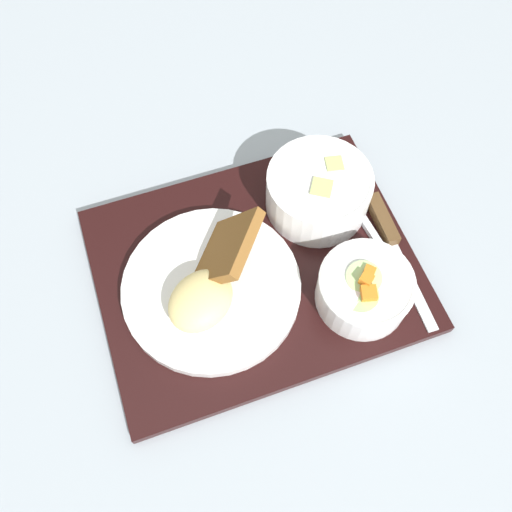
# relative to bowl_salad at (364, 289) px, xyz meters

# --- Properties ---
(ground_plane) EXTENTS (4.00, 4.00, 0.00)m
(ground_plane) POSITION_rel_bowl_salad_xyz_m (0.10, -0.09, -0.04)
(ground_plane) COLOR #99A3AD
(serving_tray) EXTENTS (0.42, 0.34, 0.01)m
(serving_tray) POSITION_rel_bowl_salad_xyz_m (0.10, -0.09, -0.04)
(serving_tray) COLOR black
(serving_tray) RESTS_ON ground_plane
(bowl_salad) EXTENTS (0.11, 0.11, 0.06)m
(bowl_salad) POSITION_rel_bowl_salad_xyz_m (0.00, 0.00, 0.00)
(bowl_salad) COLOR white
(bowl_salad) RESTS_ON serving_tray
(bowl_soup) EXTENTS (0.13, 0.13, 0.06)m
(bowl_soup) POSITION_rel_bowl_salad_xyz_m (-0.01, -0.14, 0.01)
(bowl_soup) COLOR white
(bowl_soup) RESTS_ON serving_tray
(plate_main) EXTENTS (0.22, 0.22, 0.08)m
(plate_main) POSITION_rel_bowl_salad_xyz_m (0.16, -0.08, -0.01)
(plate_main) COLOR white
(plate_main) RESTS_ON serving_tray
(knife) EXTENTS (0.04, 0.19, 0.02)m
(knife) POSITION_rel_bowl_salad_xyz_m (-0.08, -0.07, -0.02)
(knife) COLOR silver
(knife) RESTS_ON serving_tray
(spoon) EXTENTS (0.03, 0.16, 0.01)m
(spoon) POSITION_rel_bowl_salad_xyz_m (-0.06, -0.05, -0.02)
(spoon) COLOR silver
(spoon) RESTS_ON serving_tray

